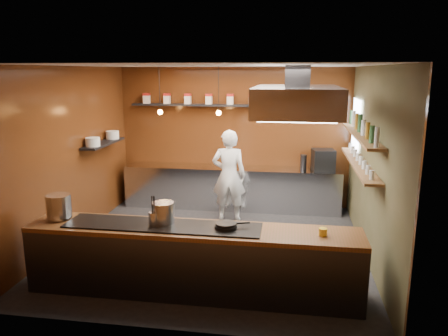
% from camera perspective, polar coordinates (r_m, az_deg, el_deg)
% --- Properties ---
extents(floor, '(5.00, 5.00, 0.00)m').
position_cam_1_polar(floor, '(7.56, -1.31, -10.15)').
color(floor, black).
rests_on(floor, ground).
extents(back_wall, '(5.00, 0.00, 5.00)m').
position_cam_1_polar(back_wall, '(9.54, 1.29, 4.04)').
color(back_wall, '#371C0A').
rests_on(back_wall, ground).
extents(left_wall, '(0.00, 5.00, 5.00)m').
position_cam_1_polar(left_wall, '(7.94, -19.43, 1.56)').
color(left_wall, '#371C0A').
rests_on(left_wall, ground).
extents(right_wall, '(0.00, 5.00, 5.00)m').
position_cam_1_polar(right_wall, '(7.12, 18.86, 0.39)').
color(right_wall, '#404125').
rests_on(right_wall, ground).
extents(ceiling, '(5.00, 5.00, 0.00)m').
position_cam_1_polar(ceiling, '(6.97, -1.43, 13.24)').
color(ceiling, silver).
rests_on(ceiling, back_wall).
extents(window_pane, '(0.00, 1.00, 1.00)m').
position_cam_1_polar(window_pane, '(8.70, 16.85, 5.33)').
color(window_pane, white).
rests_on(window_pane, right_wall).
extents(prep_counter, '(4.60, 0.65, 0.90)m').
position_cam_1_polar(prep_counter, '(9.44, 0.99, -2.57)').
color(prep_counter, silver).
rests_on(prep_counter, floor).
extents(pass_counter, '(4.40, 0.72, 0.94)m').
position_cam_1_polar(pass_counter, '(5.93, -4.14, -11.89)').
color(pass_counter, '#38383D').
rests_on(pass_counter, floor).
extents(tin_shelf, '(2.60, 0.26, 0.04)m').
position_cam_1_polar(tin_shelf, '(9.49, -4.25, 8.21)').
color(tin_shelf, black).
rests_on(tin_shelf, back_wall).
extents(plate_shelf, '(0.30, 1.40, 0.04)m').
position_cam_1_polar(plate_shelf, '(8.74, -15.47, 3.12)').
color(plate_shelf, black).
rests_on(plate_shelf, left_wall).
extents(bottle_shelf_upper, '(0.26, 2.80, 0.04)m').
position_cam_1_polar(bottle_shelf_upper, '(7.31, 17.47, 4.15)').
color(bottle_shelf_upper, brown).
rests_on(bottle_shelf_upper, right_wall).
extents(bottle_shelf_lower, '(0.26, 2.80, 0.04)m').
position_cam_1_polar(bottle_shelf_lower, '(7.39, 17.23, 0.54)').
color(bottle_shelf_lower, brown).
rests_on(bottle_shelf_lower, right_wall).
extents(extractor_hood, '(1.20, 2.00, 0.72)m').
position_cam_1_polar(extractor_hood, '(6.47, 9.48, 8.74)').
color(extractor_hood, '#38383D').
rests_on(extractor_hood, ceiling).
extents(pendant_left, '(0.10, 0.10, 0.95)m').
position_cam_1_polar(pendant_left, '(8.99, -8.34, 7.56)').
color(pendant_left, black).
rests_on(pendant_left, ceiling).
extents(pendant_right, '(0.10, 0.10, 0.95)m').
position_cam_1_polar(pendant_right, '(8.71, -0.71, 7.54)').
color(pendant_right, black).
rests_on(pendant_right, ceiling).
extents(storage_tins, '(2.43, 0.13, 0.22)m').
position_cam_1_polar(storage_tins, '(9.45, -3.37, 9.01)').
color(storage_tins, beige).
rests_on(storage_tins, tin_shelf).
extents(plate_stacks, '(0.26, 1.16, 0.16)m').
position_cam_1_polar(plate_stacks, '(8.73, -15.51, 3.77)').
color(plate_stacks, silver).
rests_on(plate_stacks, plate_shelf).
extents(bottles, '(0.06, 2.66, 0.24)m').
position_cam_1_polar(bottles, '(7.29, 17.54, 5.23)').
color(bottles, silver).
rests_on(bottles, bottle_shelf_upper).
extents(wine_glasses, '(0.07, 2.37, 0.13)m').
position_cam_1_polar(wine_glasses, '(7.37, 17.27, 1.19)').
color(wine_glasses, silver).
rests_on(wine_glasses, bottle_shelf_lower).
extents(stockpot_large, '(0.42, 0.42, 0.33)m').
position_cam_1_polar(stockpot_large, '(6.42, -20.78, -4.70)').
color(stockpot_large, '#B9BCC1').
rests_on(stockpot_large, pass_counter).
extents(stockpot_small, '(0.37, 0.37, 0.28)m').
position_cam_1_polar(stockpot_small, '(5.88, -7.95, -5.79)').
color(stockpot_small, '#B0B3B8').
rests_on(stockpot_small, pass_counter).
extents(utensil_crock, '(0.15, 0.15, 0.17)m').
position_cam_1_polar(utensil_crock, '(5.84, -9.17, -6.52)').
color(utensil_crock, silver).
rests_on(utensil_crock, pass_counter).
extents(frying_pan, '(0.45, 0.29, 0.07)m').
position_cam_1_polar(frying_pan, '(5.66, 0.29, -7.52)').
color(frying_pan, black).
rests_on(frying_pan, pass_counter).
extents(butter_jar, '(0.13, 0.13, 0.09)m').
position_cam_1_polar(butter_jar, '(5.61, 12.79, -8.13)').
color(butter_jar, yellow).
rests_on(butter_jar, pass_counter).
extents(espresso_machine, '(0.49, 0.48, 0.44)m').
position_cam_1_polar(espresso_machine, '(9.26, 12.83, 1.06)').
color(espresso_machine, black).
rests_on(espresso_machine, prep_counter).
extents(chef, '(0.68, 0.47, 1.82)m').
position_cam_1_polar(chef, '(8.55, 0.64, -1.01)').
color(chef, silver).
rests_on(chef, floor).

